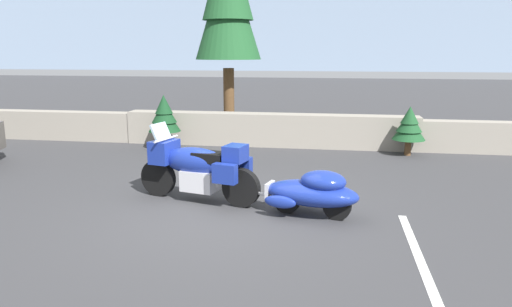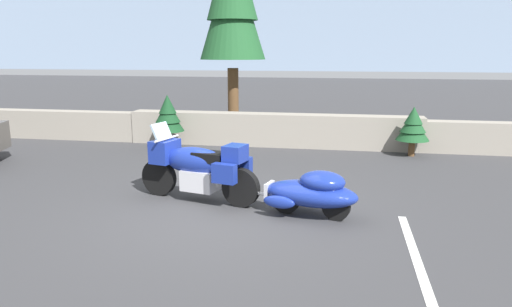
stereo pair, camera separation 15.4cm
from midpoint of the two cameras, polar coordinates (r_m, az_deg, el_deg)
The scene contains 8 objects.
ground_plane at distance 7.88m, azimuth -3.56°, elevation -7.00°, with size 80.00×80.00×0.00m, color #38383A.
stone_guard_wall at distance 13.20m, azimuth 1.79°, elevation 2.75°, with size 24.00×0.58×0.89m.
distant_ridgeline at distance 103.05m, azimuth 9.67°, elevation 14.98°, with size 240.00×80.00×16.00m, color #7F93AD.
touring_motorcycle at distance 8.35m, azimuth -6.44°, elevation -1.49°, with size 2.28×1.07×1.33m.
car_shaped_trailer at distance 7.60m, azimuth 7.21°, elevation -4.54°, with size 2.22×1.05×0.76m.
pine_sapling_near at distance 13.00m, azimuth -10.13°, elevation 4.54°, with size 0.86×0.86×1.44m.
pine_sapling_farther at distance 12.48m, azimuth 18.54°, elevation 3.19°, with size 0.82×0.82×1.24m.
parking_stripe_marker at distance 6.36m, azimuth 19.48°, elevation -12.48°, with size 0.12×3.60×0.01m, color silver.
Camera 2 is at (1.89, -7.20, 2.58)m, focal length 33.59 mm.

